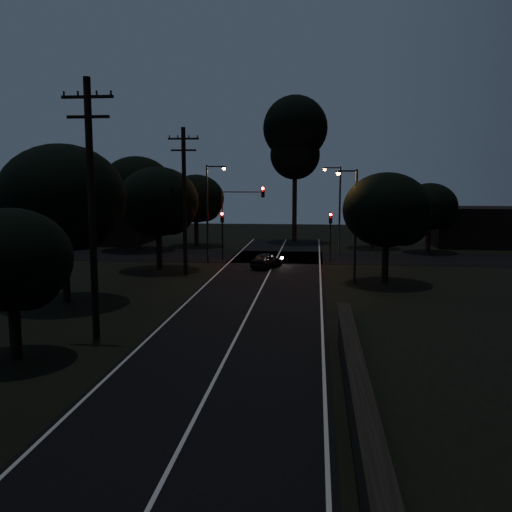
{
  "coord_description": "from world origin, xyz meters",
  "views": [
    {
      "loc": [
        3.4,
        -8.12,
        6.83
      ],
      "look_at": [
        0.0,
        24.0,
        2.5
      ],
      "focal_mm": 40.0,
      "sensor_mm": 36.0,
      "label": 1
    }
  ],
  "objects_px": {
    "signal_mast": "(242,209)",
    "streetlight_b": "(338,204)",
    "utility_pole_far": "(184,199)",
    "car": "(266,260)",
    "utility_pole_mid": "(92,206)",
    "tall_pine": "(295,137)",
    "streetlight_a": "(210,207)",
    "signal_right": "(330,228)",
    "streetlight_c": "(353,218)",
    "signal_left": "(222,227)"
  },
  "relations": [
    {
      "from": "signal_mast",
      "to": "streetlight_b",
      "type": "height_order",
      "value": "streetlight_b"
    },
    {
      "from": "utility_pole_far",
      "to": "car",
      "type": "relative_size",
      "value": 2.94
    },
    {
      "from": "utility_pole_mid",
      "to": "tall_pine",
      "type": "height_order",
      "value": "tall_pine"
    },
    {
      "from": "streetlight_a",
      "to": "streetlight_b",
      "type": "distance_m",
      "value": 12.19
    },
    {
      "from": "utility_pole_far",
      "to": "signal_right",
      "type": "xyz_separation_m",
      "value": [
        10.6,
        7.99,
        -2.65
      ]
    },
    {
      "from": "signal_mast",
      "to": "streetlight_c",
      "type": "height_order",
      "value": "streetlight_c"
    },
    {
      "from": "signal_mast",
      "to": "streetlight_a",
      "type": "distance_m",
      "value": 3.13
    },
    {
      "from": "signal_right",
      "to": "streetlight_b",
      "type": "relative_size",
      "value": 0.51
    },
    {
      "from": "tall_pine",
      "to": "utility_pole_far",
      "type": "bearing_deg",
      "value": -106.93
    },
    {
      "from": "utility_pole_far",
      "to": "streetlight_b",
      "type": "height_order",
      "value": "utility_pole_far"
    },
    {
      "from": "signal_mast",
      "to": "car",
      "type": "xyz_separation_m",
      "value": [
        2.51,
        -4.38,
        -3.73
      ]
    },
    {
      "from": "streetlight_a",
      "to": "utility_pole_far",
      "type": "bearing_deg",
      "value": -96.59
    },
    {
      "from": "signal_right",
      "to": "streetlight_a",
      "type": "distance_m",
      "value": 10.26
    },
    {
      "from": "utility_pole_far",
      "to": "signal_mast",
      "type": "height_order",
      "value": "utility_pole_far"
    },
    {
      "from": "signal_left",
      "to": "car",
      "type": "distance_m",
      "value": 6.46
    },
    {
      "from": "streetlight_b",
      "to": "car",
      "type": "relative_size",
      "value": 2.24
    },
    {
      "from": "streetlight_c",
      "to": "car",
      "type": "bearing_deg",
      "value": 138.03
    },
    {
      "from": "signal_right",
      "to": "signal_mast",
      "type": "height_order",
      "value": "signal_mast"
    },
    {
      "from": "utility_pole_mid",
      "to": "streetlight_a",
      "type": "distance_m",
      "value": 23.04
    },
    {
      "from": "utility_pole_far",
      "to": "car",
      "type": "xyz_separation_m",
      "value": [
        5.59,
        3.61,
        -4.88
      ]
    },
    {
      "from": "utility_pole_mid",
      "to": "signal_right",
      "type": "bearing_deg",
      "value": 67.01
    },
    {
      "from": "streetlight_a",
      "to": "streetlight_b",
      "type": "height_order",
      "value": "same"
    },
    {
      "from": "utility_pole_far",
      "to": "signal_left",
      "type": "distance_m",
      "value": 8.53
    },
    {
      "from": "signal_left",
      "to": "signal_right",
      "type": "height_order",
      "value": "same"
    },
    {
      "from": "streetlight_b",
      "to": "streetlight_c",
      "type": "xyz_separation_m",
      "value": [
        0.52,
        -14.0,
        -0.29
      ]
    },
    {
      "from": "utility_pole_mid",
      "to": "streetlight_b",
      "type": "xyz_separation_m",
      "value": [
        11.31,
        29.0,
        -1.1
      ]
    },
    {
      "from": "signal_mast",
      "to": "car",
      "type": "bearing_deg",
      "value": -60.22
    },
    {
      "from": "utility_pole_far",
      "to": "streetlight_b",
      "type": "relative_size",
      "value": 1.31
    },
    {
      "from": "signal_left",
      "to": "streetlight_a",
      "type": "bearing_deg",
      "value": -109.59
    },
    {
      "from": "signal_right",
      "to": "streetlight_b",
      "type": "bearing_deg",
      "value": 80.0
    },
    {
      "from": "signal_left",
      "to": "streetlight_a",
      "type": "xyz_separation_m",
      "value": [
        -0.71,
        -1.99,
        1.8
      ]
    },
    {
      "from": "utility_pole_mid",
      "to": "signal_mast",
      "type": "xyz_separation_m",
      "value": [
        3.09,
        24.99,
        -1.4
      ]
    },
    {
      "from": "signal_right",
      "to": "utility_pole_far",
      "type": "bearing_deg",
      "value": -143.0
    },
    {
      "from": "utility_pole_mid",
      "to": "utility_pole_far",
      "type": "distance_m",
      "value": 17.0
    },
    {
      "from": "streetlight_b",
      "to": "utility_pole_mid",
      "type": "bearing_deg",
      "value": -111.3
    },
    {
      "from": "signal_left",
      "to": "streetlight_c",
      "type": "xyz_separation_m",
      "value": [
        10.43,
        -9.99,
        1.51
      ]
    },
    {
      "from": "streetlight_b",
      "to": "car",
      "type": "distance_m",
      "value": 10.92
    },
    {
      "from": "utility_pole_mid",
      "to": "utility_pole_far",
      "type": "xyz_separation_m",
      "value": [
        0.0,
        17.0,
        -0.25
      ]
    },
    {
      "from": "signal_right",
      "to": "car",
      "type": "bearing_deg",
      "value": -138.83
    },
    {
      "from": "streetlight_c",
      "to": "car",
      "type": "distance_m",
      "value": 9.18
    },
    {
      "from": "utility_pole_far",
      "to": "signal_right",
      "type": "distance_m",
      "value": 13.53
    },
    {
      "from": "signal_mast",
      "to": "streetlight_a",
      "type": "bearing_deg",
      "value": -140.23
    },
    {
      "from": "utility_pole_mid",
      "to": "streetlight_b",
      "type": "height_order",
      "value": "utility_pole_mid"
    },
    {
      "from": "signal_right",
      "to": "streetlight_c",
      "type": "bearing_deg",
      "value": -82.98
    },
    {
      "from": "utility_pole_far",
      "to": "tall_pine",
      "type": "xyz_separation_m",
      "value": [
        7.0,
        23.0,
        5.99
      ]
    },
    {
      "from": "signal_right",
      "to": "streetlight_c",
      "type": "height_order",
      "value": "streetlight_c"
    },
    {
      "from": "streetlight_a",
      "to": "car",
      "type": "relative_size",
      "value": 2.24
    },
    {
      "from": "streetlight_c",
      "to": "car",
      "type": "xyz_separation_m",
      "value": [
        -6.24,
        5.61,
        -3.74
      ]
    },
    {
      "from": "signal_mast",
      "to": "streetlight_b",
      "type": "xyz_separation_m",
      "value": [
        8.22,
        4.01,
        0.3
      ]
    },
    {
      "from": "signal_right",
      "to": "streetlight_a",
      "type": "xyz_separation_m",
      "value": [
        -9.91,
        -1.99,
        1.8
      ]
    }
  ]
}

